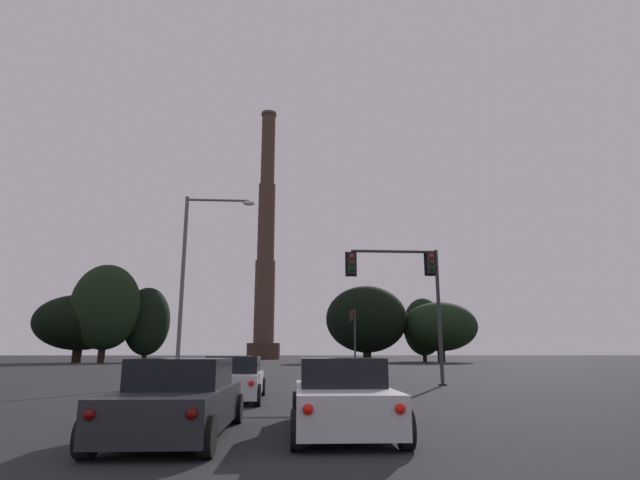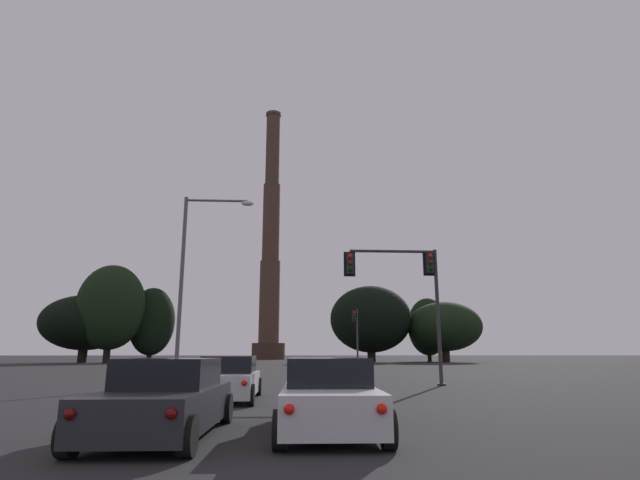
# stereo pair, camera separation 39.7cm
# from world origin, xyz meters

# --- Properties ---
(sedan_left_lane_front) EXTENTS (1.99, 4.71, 1.43)m
(sedan_left_lane_front) POSITION_xyz_m (-2.98, 16.03, 0.67)
(sedan_left_lane_front) COLOR silver
(sedan_left_lane_front) RESTS_ON ground_plane
(sedan_center_lane_second) EXTENTS (2.10, 4.75, 1.43)m
(sedan_center_lane_second) POSITION_xyz_m (-0.16, 9.13, 0.67)
(sedan_center_lane_second) COLOR silver
(sedan_center_lane_second) RESTS_ON ground_plane
(sedan_left_lane_second) EXTENTS (2.10, 4.75, 1.43)m
(sedan_left_lane_second) POSITION_xyz_m (-3.29, 8.70, 0.67)
(sedan_left_lane_second) COLOR #232328
(sedan_left_lane_second) RESTS_ON ground_plane
(traffic_light_overhead_right) EXTENTS (4.80, 0.50, 6.60)m
(traffic_light_overhead_right) POSITION_xyz_m (4.80, 22.92, 5.01)
(traffic_light_overhead_right) COLOR #2D2D30
(traffic_light_overhead_right) RESTS_ON ground_plane
(traffic_light_far_right) EXTENTS (0.78, 0.50, 5.65)m
(traffic_light_far_right) POSITION_xyz_m (5.30, 46.85, 3.71)
(traffic_light_far_right) COLOR #2D2D30
(traffic_light_far_right) RESTS_ON ground_plane
(street_lamp) EXTENTS (3.58, 0.36, 9.40)m
(street_lamp) POSITION_xyz_m (-5.88, 23.74, 5.74)
(street_lamp) COLOR #56565B
(street_lamp) RESTS_ON ground_plane
(smokestack) EXTENTS (7.62, 7.62, 61.27)m
(smokestack) POSITION_xyz_m (-6.01, 116.38, 23.96)
(smokestack) COLOR #3C2B22
(smokestack) RESTS_ON ground_plane
(treeline_far_right) EXTENTS (7.30, 6.57, 11.23)m
(treeline_far_right) POSITION_xyz_m (23.78, 88.28, 6.11)
(treeline_far_right) COLOR black
(treeline_far_right) RESTS_ON ground_plane
(treeline_center_right) EXTENTS (13.75, 12.37, 10.40)m
(treeline_center_right) POSITION_xyz_m (-33.05, 79.69, 6.12)
(treeline_center_right) COLOR black
(treeline_center_right) RESTS_ON ground_plane
(treeline_right_mid) EXTENTS (7.23, 6.50, 11.81)m
(treeline_right_mid) POSITION_xyz_m (-23.22, 80.89, 6.43)
(treeline_right_mid) COLOR black
(treeline_right_mid) RESTS_ON ground_plane
(treeline_far_left) EXTENTS (10.25, 9.23, 14.91)m
(treeline_far_left) POSITION_xyz_m (-28.64, 77.51, 8.39)
(treeline_far_left) COLOR black
(treeline_far_left) RESTS_ON ground_plane
(treeline_center_left) EXTENTS (12.39, 11.16, 9.83)m
(treeline_center_left) POSITION_xyz_m (24.59, 81.28, 5.78)
(treeline_center_left) COLOR black
(treeline_center_left) RESTS_ON ground_plane
(treeline_left_mid) EXTENTS (13.47, 12.12, 12.48)m
(treeline_left_mid) POSITION_xyz_m (12.34, 81.75, 6.99)
(treeline_left_mid) COLOR black
(treeline_left_mid) RESTS_ON ground_plane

